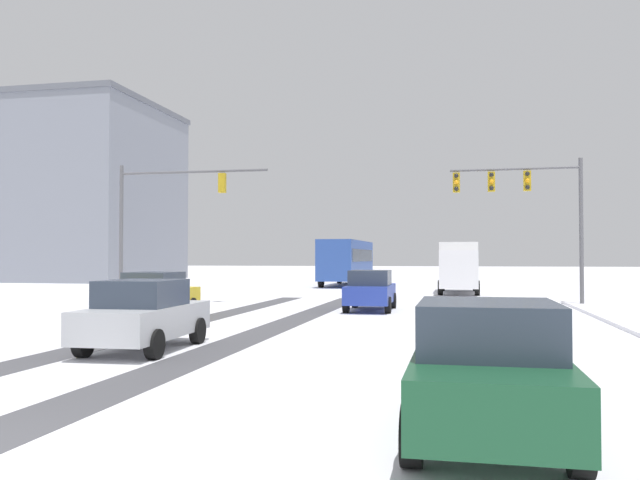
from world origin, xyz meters
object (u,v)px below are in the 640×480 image
car_yellow_cab_second (155,295)px  car_dark_green_fourth (488,369)px  car_silver_third (144,315)px  traffic_signal_near_right (527,198)px  car_blue_lead (371,290)px  traffic_signal_near_left (162,207)px  bus_oncoming (347,259)px  office_building_far_left_block (66,193)px  box_truck_delivery (459,266)px

car_yellow_cab_second → car_dark_green_fourth: 17.12m
car_yellow_cab_second → car_silver_third: 8.17m
traffic_signal_near_right → car_blue_lead: bearing=-147.3°
traffic_signal_near_left → bus_oncoming: size_ratio=0.66×
traffic_signal_near_right → traffic_signal_near_left: (-16.59, -2.00, -0.28)m
bus_oncoming → office_building_far_left_block: 29.60m
traffic_signal_near_right → car_dark_green_fourth: traffic_signal_near_right is taller
car_yellow_cab_second → car_dark_green_fourth: bearing=-51.0°
traffic_signal_near_right → office_building_far_left_block: size_ratio=0.36×
traffic_signal_near_right → traffic_signal_near_left: size_ratio=0.89×
traffic_signal_near_left → car_yellow_cab_second: traffic_signal_near_left is taller
traffic_signal_near_right → bus_oncoming: size_ratio=0.59×
car_dark_green_fourth → office_building_far_left_block: size_ratio=0.22×
car_yellow_cab_second → box_truck_delivery: (10.50, 18.49, 0.82)m
car_silver_third → box_truck_delivery: box_truck_delivery is taller
traffic_signal_near_right → traffic_signal_near_left: same height
car_yellow_cab_second → office_building_far_left_block: office_building_far_left_block is taller
traffic_signal_near_left → car_dark_green_fourth: bearing=-55.5°
car_yellow_cab_second → bus_oncoming: 27.74m
car_dark_green_fourth → box_truck_delivery: bearing=90.5°
car_yellow_cab_second → car_dark_green_fourth: size_ratio=1.00×
box_truck_delivery → traffic_signal_near_left: bearing=-139.6°
bus_oncoming → office_building_far_left_block: (-28.20, 6.49, 6.25)m
traffic_signal_near_right → car_yellow_cab_second: bearing=-146.5°
car_silver_third → traffic_signal_near_left: bearing=114.3°
traffic_signal_near_left → box_truck_delivery: 18.08m
car_dark_green_fourth → office_building_far_left_block: office_building_far_left_block is taller
traffic_signal_near_right → car_blue_lead: size_ratio=1.57×
car_blue_lead → office_building_far_left_block: (-33.03, 29.37, 7.43)m
traffic_signal_near_left → bus_oncoming: traffic_signal_near_left is taller
car_yellow_cab_second → car_dark_green_fourth: (10.78, -13.30, 0.00)m
car_yellow_cab_second → car_blue_lead: bearing=34.1°
office_building_far_left_block → bus_oncoming: bearing=-13.0°
car_blue_lead → box_truck_delivery: (3.49, 13.74, 0.82)m
traffic_signal_near_right → car_dark_green_fourth: 22.73m
car_yellow_cab_second → bus_oncoming: size_ratio=0.37×
car_dark_green_fourth → box_truck_delivery: box_truck_delivery is taller
car_blue_lead → bus_oncoming: (-4.83, 22.88, 1.18)m
bus_oncoming → box_truck_delivery: (8.32, -9.14, -0.36)m
traffic_signal_near_right → car_yellow_cab_second: (-13.49, -8.92, -3.96)m
car_blue_lead → car_dark_green_fourth: size_ratio=1.01×
car_blue_lead → car_yellow_cab_second: bearing=-145.9°
car_blue_lead → box_truck_delivery: size_ratio=0.56×
traffic_signal_near_right → car_yellow_cab_second: size_ratio=1.58×
car_blue_lead → car_silver_third: size_ratio=0.99×
car_silver_third → box_truck_delivery: size_ratio=0.56×
bus_oncoming → car_silver_third: bearing=-88.0°
traffic_signal_near_left → office_building_far_left_block: (-22.92, 27.21, 3.74)m
traffic_signal_near_left → car_yellow_cab_second: bearing=-65.9°
car_yellow_cab_second → office_building_far_left_block: bearing=127.3°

